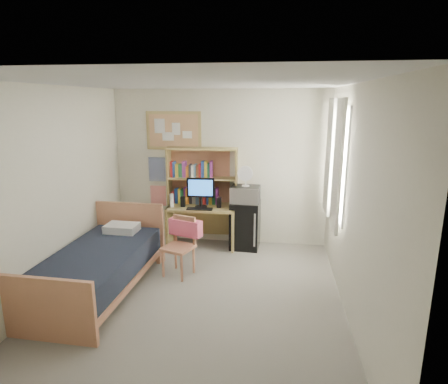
# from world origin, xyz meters

# --- Properties ---
(floor) EXTENTS (3.60, 4.20, 0.02)m
(floor) POSITION_xyz_m (0.00, 0.00, -0.01)
(floor) COLOR gray
(floor) RESTS_ON ground
(ceiling) EXTENTS (3.60, 4.20, 0.02)m
(ceiling) POSITION_xyz_m (0.00, 0.00, 2.60)
(ceiling) COLOR silver
(ceiling) RESTS_ON wall_back
(wall_back) EXTENTS (3.60, 0.04, 2.60)m
(wall_back) POSITION_xyz_m (0.00, 2.10, 1.30)
(wall_back) COLOR silver
(wall_back) RESTS_ON floor
(wall_front) EXTENTS (3.60, 0.04, 2.60)m
(wall_front) POSITION_xyz_m (0.00, -2.10, 1.30)
(wall_front) COLOR silver
(wall_front) RESTS_ON floor
(wall_left) EXTENTS (0.04, 4.20, 2.60)m
(wall_left) POSITION_xyz_m (-1.80, 0.00, 1.30)
(wall_left) COLOR silver
(wall_left) RESTS_ON floor
(wall_right) EXTENTS (0.04, 4.20, 2.60)m
(wall_right) POSITION_xyz_m (1.80, 0.00, 1.30)
(wall_right) COLOR silver
(wall_right) RESTS_ON floor
(window_unit) EXTENTS (0.10, 1.40, 1.70)m
(window_unit) POSITION_xyz_m (1.75, 1.20, 1.60)
(window_unit) COLOR white
(window_unit) RESTS_ON wall_right
(curtain_left) EXTENTS (0.04, 0.55, 1.70)m
(curtain_left) POSITION_xyz_m (1.72, 0.80, 1.60)
(curtain_left) COLOR white
(curtain_left) RESTS_ON wall_right
(curtain_right) EXTENTS (0.04, 0.55, 1.70)m
(curtain_right) POSITION_xyz_m (1.72, 1.60, 1.60)
(curtain_right) COLOR white
(curtain_right) RESTS_ON wall_right
(bulletin_board) EXTENTS (0.94, 0.03, 0.64)m
(bulletin_board) POSITION_xyz_m (-0.78, 2.08, 1.92)
(bulletin_board) COLOR tan
(bulletin_board) RESTS_ON wall_back
(poster_wave) EXTENTS (0.30, 0.01, 0.42)m
(poster_wave) POSITION_xyz_m (-1.10, 2.09, 1.25)
(poster_wave) COLOR navy
(poster_wave) RESTS_ON wall_back
(poster_japan) EXTENTS (0.28, 0.01, 0.36)m
(poster_japan) POSITION_xyz_m (-1.10, 2.09, 0.78)
(poster_japan) COLOR red
(poster_japan) RESTS_ON wall_back
(desk) EXTENTS (1.15, 0.61, 0.70)m
(desk) POSITION_xyz_m (-0.27, 1.80, 0.35)
(desk) COLOR tan
(desk) RESTS_ON floor
(desk_chair) EXTENTS (0.53, 0.53, 0.84)m
(desk_chair) POSITION_xyz_m (-0.38, 0.68, 0.42)
(desk_chair) COLOR tan
(desk_chair) RESTS_ON floor
(mini_fridge) EXTENTS (0.49, 0.49, 0.79)m
(mini_fridge) POSITION_xyz_m (0.46, 1.84, 0.40)
(mini_fridge) COLOR black
(mini_fridge) RESTS_ON floor
(bed) EXTENTS (1.08, 2.07, 0.56)m
(bed) POSITION_xyz_m (-1.27, 0.06, 0.28)
(bed) COLOR black
(bed) RESTS_ON floor
(hutch) EXTENTS (1.18, 0.35, 0.96)m
(hutch) POSITION_xyz_m (-0.27, 1.95, 1.18)
(hutch) COLOR tan
(hutch) RESTS_ON desk
(monitor) EXTENTS (0.45, 0.05, 0.48)m
(monitor) POSITION_xyz_m (-0.26, 1.74, 0.94)
(monitor) COLOR black
(monitor) RESTS_ON desk
(keyboard) EXTENTS (0.42, 0.15, 0.02)m
(keyboard) POSITION_xyz_m (-0.26, 1.60, 0.71)
(keyboard) COLOR black
(keyboard) RESTS_ON desk
(speaker_left) EXTENTS (0.07, 0.07, 0.17)m
(speaker_left) POSITION_xyz_m (-0.56, 1.73, 0.79)
(speaker_left) COLOR black
(speaker_left) RESTS_ON desk
(speaker_right) EXTENTS (0.08, 0.08, 0.18)m
(speaker_right) POSITION_xyz_m (0.04, 1.75, 0.79)
(speaker_right) COLOR black
(speaker_right) RESTS_ON desk
(water_bottle) EXTENTS (0.07, 0.07, 0.22)m
(water_bottle) POSITION_xyz_m (-0.74, 1.68, 0.81)
(water_bottle) COLOR white
(water_bottle) RESTS_ON desk
(hoodie) EXTENTS (0.51, 0.30, 0.24)m
(hoodie) POSITION_xyz_m (-0.31, 0.87, 0.65)
(hoodie) COLOR #F75E7D
(hoodie) RESTS_ON desk_chair
(microwave) EXTENTS (0.48, 0.38, 0.27)m
(microwave) POSITION_xyz_m (0.46, 1.82, 0.93)
(microwave) COLOR #B9B9BE
(microwave) RESTS_ON mini_fridge
(desk_fan) EXTENTS (0.26, 0.26, 0.30)m
(desk_fan) POSITION_xyz_m (0.46, 1.82, 1.21)
(desk_fan) COLOR white
(desk_fan) RESTS_ON microwave
(pillow) EXTENTS (0.47, 0.33, 0.11)m
(pillow) POSITION_xyz_m (-1.25, 0.81, 0.61)
(pillow) COLOR white
(pillow) RESTS_ON bed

